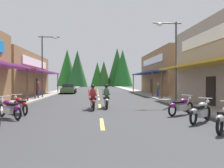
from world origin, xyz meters
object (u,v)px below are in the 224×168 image
Objects in this scene: motorcycle_parked_right_2 at (200,111)px; rider_cruising_trailing at (106,98)px; motorcycle_parked_right_3 at (181,106)px; pedestrian_browsing at (158,89)px; rider_cruising_lead at (93,99)px; motorcycle_parked_left_4 at (20,105)px; streetlamp_right at (172,51)px; parked_car_curbside at (69,89)px; streetlamp_left at (45,58)px; motorcycle_parked_left_3 at (10,108)px; pedestrian_waiting at (38,89)px.

rider_cruising_trailing reaches higher than motorcycle_parked_right_2.
motorcycle_parked_right_3 is 1.19× the size of pedestrian_browsing.
motorcycle_parked_left_4 is at bearing 105.18° from rider_cruising_lead.
streetlamp_right reaches higher than pedestrian_browsing.
rider_cruising_trailing is at bearing -166.39° from parked_car_curbside.
rider_cruising_trailing is (-3.79, 5.19, 0.17)m from motorcycle_parked_right_2.
streetlamp_left reaches higher than motorcycle_parked_left_3.
pedestrian_waiting reaches higher than motorcycle_parked_right_3.
rider_cruising_trailing is (4.82, 2.08, 0.17)m from motorcycle_parked_left_4.
rider_cruising_trailing is at bearing -54.54° from streetlamp_left.
pedestrian_browsing reaches higher than motorcycle_parked_right_3.
streetlamp_right is 3.76× the size of motorcycle_parked_right_2.
parked_car_curbside reaches higher than motorcycle_parked_left_3.
motorcycle_parked_left_3 is (-9.89, -5.34, -3.63)m from streetlamp_right.
streetlamp_left is 10.93m from rider_cruising_lead.
rider_cruising_lead is at bearing -101.85° from motorcycle_parked_left_3.
streetlamp_left is 3.03× the size of rider_cruising_trailing.
rider_cruising_lead is (-4.68, 4.55, 0.17)m from motorcycle_parked_right_2.
pedestrian_browsing is (2.21, 13.48, 0.41)m from motorcycle_parked_right_2.
rider_cruising_lead is (5.07, -9.01, -3.56)m from streetlamp_left.
rider_cruising_trailing is at bearing -105.04° from motorcycle_parked_left_4.
rider_cruising_trailing is at bearing 106.70° from motorcycle_parked_right_3.
motorcycle_parked_right_2 and motorcycle_parked_right_3 have the same top height.
motorcycle_parked_left_3 is at bearing 149.42° from motorcycle_parked_right_3.
streetlamp_right is 2.95× the size of rider_cruising_trailing.
streetlamp_left is 11.15m from motorcycle_parked_left_4.
motorcycle_parked_left_4 is at bearing 177.67° from parked_car_curbside.
motorcycle_parked_left_3 is at bearing 142.84° from motorcycle_parked_left_4.
streetlamp_right is at bearing -106.98° from motorcycle_parked_left_4.
motorcycle_parked_right_2 is 13.66m from pedestrian_browsing.
streetlamp_left is at bearing 84.61° from motorcycle_parked_right_2.
rider_cruising_trailing is at bearing -160.49° from streetlamp_right.
motorcycle_parked_left_4 is 18.93m from parked_car_curbside.
motorcycle_parked_left_4 is 14.99m from pedestrian_browsing.
rider_cruising_lead is at bearing 125.53° from rider_cruising_trailing.
streetlamp_right is 7.34m from rider_cruising_lead.
motorcycle_parked_left_4 is 0.99× the size of pedestrian_waiting.
streetlamp_left is at bearing 97.22° from motorcycle_parked_right_3.
pedestrian_waiting is (-1.62, 9.44, 0.54)m from motorcycle_parked_left_4.
motorcycle_parked_right_2 is at bearing -123.54° from pedestrian_browsing.
motorcycle_parked_left_4 is 0.81× the size of rider_cruising_lead.
motorcycle_parked_right_3 is 21.77m from parked_car_curbside.
streetlamp_left reaches higher than motorcycle_parked_right_3.
motorcycle_parked_right_2 and motorcycle_parked_left_3 have the same top height.
rider_cruising_lead reaches higher than motorcycle_parked_left_3.
pedestrian_browsing is (0.90, 6.48, -3.22)m from streetlamp_right.
motorcycle_parked_left_3 is at bearing 121.69° from rider_cruising_lead.
rider_cruising_lead is at bearing 116.21° from pedestrian_waiting.
motorcycle_parked_left_3 is 0.96× the size of motorcycle_parked_left_4.
streetlamp_right is at bearing -110.13° from motorcycle_parked_left_3.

